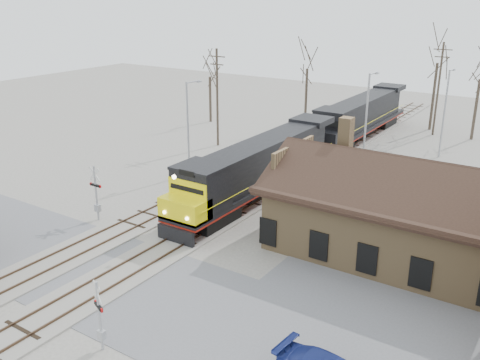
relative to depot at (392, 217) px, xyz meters
name	(u,v)px	position (x,y,z in m)	size (l,w,h in m)	color
ground	(114,279)	(-11.99, -12.00, -2.41)	(140.00, 140.00, 0.00)	#A49F94
road	(114,279)	(-11.99, -12.00, -2.39)	(60.00, 9.00, 0.03)	slate
parking_lot	(459,353)	(6.01, -8.00, -2.39)	(22.00, 26.00, 0.03)	slate
track_main	(253,198)	(-11.99, 3.00, -2.34)	(3.40, 90.00, 0.24)	#A49F94
track_siding	(208,187)	(-16.49, 3.00, -2.34)	(3.40, 90.00, 0.24)	#A49F94
depot	(392,217)	(0.00, 0.00, 0.00)	(15.20, 9.31, 7.90)	#92734B
locomotive_lead	(256,168)	(-11.99, 3.38, 0.06)	(3.15, 21.10, 4.69)	black
locomotive_trailing	(359,118)	(-11.99, 24.76, 0.06)	(3.15, 21.10, 4.44)	black
crossbuck_near	(100,318)	(-7.74, -16.78, -0.71)	(0.96, 0.47, 3.54)	#A5A8AD
crossbuck_far	(96,195)	(-19.14, -6.62, -0.49)	(1.17, 0.31, 4.09)	#A5A8AD
streetlight_a	(189,123)	(-19.94, 5.00, 2.28)	(0.25, 2.04, 8.32)	#A5A8AD
streetlight_b	(366,122)	(-6.55, 12.19, 2.75)	(0.25, 2.04, 9.24)	#A5A8AD
streetlight_c	(445,109)	(-2.70, 22.97, 2.42)	(0.25, 2.04, 8.58)	#A5A8AD
utility_pole_a	(217,96)	(-23.53, 14.21, 2.88)	(2.00, 0.24, 10.12)	#382D23
utility_pole_b	(438,88)	(-5.53, 31.33, 3.01)	(2.00, 0.24, 10.37)	#382D23
tree_a	(210,69)	(-30.70, 22.59, 4.13)	(3.75, 3.75, 9.19)	#382D23
tree_b	(308,59)	(-20.06, 27.79, 5.53)	(4.55, 4.55, 11.15)	#382D23
tree_c	(439,51)	(-6.51, 33.66, 6.70)	(5.22, 5.22, 12.78)	#382D23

